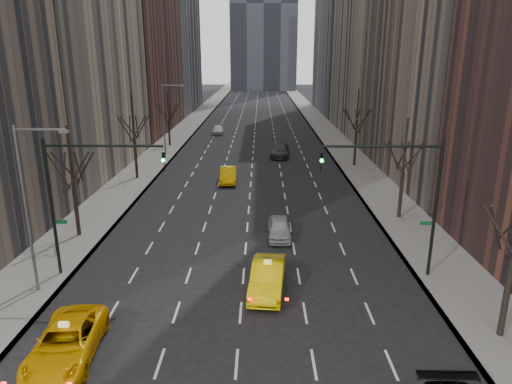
{
  "coord_description": "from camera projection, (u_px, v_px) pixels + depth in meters",
  "views": [
    {
      "loc": [
        0.98,
        -12.29,
        12.43
      ],
      "look_at": [
        0.68,
        17.55,
        3.5
      ],
      "focal_mm": 32.0,
      "sensor_mm": 36.0,
      "label": 1
    }
  ],
  "objects": [
    {
      "name": "streetlight_far",
      "position": [
        166.0,
        113.0,
        56.94
      ],
      "size": [
        2.83,
        0.22,
        9.0
      ],
      "color": "slate",
      "rests_on": "ground"
    },
    {
      "name": "sidewalk_right",
      "position": [
        323.0,
        127.0,
        82.26
      ],
      "size": [
        4.5,
        320.0,
        0.15
      ],
      "primitive_type": "cube",
      "color": "slate",
      "rests_on": "ground"
    },
    {
      "name": "tree_lw_c",
      "position": [
        134.0,
        141.0,
        46.87
      ],
      "size": [
        3.36,
        3.5,
        8.74
      ],
      "color": "black",
      "rests_on": "ground"
    },
    {
      "name": "far_suv_grey",
      "position": [
        280.0,
        150.0,
        58.47
      ],
      "size": [
        2.78,
        5.79,
        1.63
      ],
      "primitive_type": "imported",
      "rotation": [
        0.0,
        0.0,
        -0.09
      ],
      "color": "#313136",
      "rests_on": "ground"
    },
    {
      "name": "far_taxi",
      "position": [
        228.0,
        175.0,
        46.52
      ],
      "size": [
        1.83,
        4.7,
        1.53
      ],
      "primitive_type": "imported",
      "rotation": [
        0.0,
        0.0,
        0.05
      ],
      "color": "#F4AF05",
      "rests_on": "ground"
    },
    {
      "name": "traffic_mast_left",
      "position": [
        79.0,
        186.0,
        25.35
      ],
      "size": [
        6.69,
        0.39,
        8.0
      ],
      "color": "black",
      "rests_on": "ground"
    },
    {
      "name": "sidewalk_left",
      "position": [
        188.0,
        127.0,
        82.5
      ],
      "size": [
        4.5,
        320.0,
        0.15
      ],
      "primitive_type": "cube",
      "color": "slate",
      "rests_on": "ground"
    },
    {
      "name": "tree_lw_d",
      "position": [
        169.0,
        121.0,
        64.25
      ],
      "size": [
        3.36,
        3.5,
        7.36
      ],
      "color": "black",
      "rests_on": "ground"
    },
    {
      "name": "tree_rw_c",
      "position": [
        356.0,
        132.0,
        52.39
      ],
      "size": [
        3.36,
        3.5,
        8.74
      ],
      "color": "black",
      "rests_on": "ground"
    },
    {
      "name": "taxi_sedan",
      "position": [
        267.0,
        277.0,
        24.91
      ],
      "size": [
        2.2,
        5.09,
        1.63
      ],
      "primitive_type": "imported",
      "rotation": [
        0.0,
        0.0,
        -0.1
      ],
      "color": "yellow",
      "rests_on": "ground"
    },
    {
      "name": "tree_lw_b",
      "position": [
        74.0,
        187.0,
        31.63
      ],
      "size": [
        3.36,
        3.5,
        7.82
      ],
      "color": "black",
      "rests_on": "ground"
    },
    {
      "name": "taxi_suv",
      "position": [
        66.0,
        342.0,
        19.36
      ],
      "size": [
        2.91,
        5.6,
        1.51
      ],
      "primitive_type": "imported",
      "rotation": [
        0.0,
        0.0,
        0.08
      ],
      "color": "#E8A404",
      "rests_on": "ground"
    },
    {
      "name": "streetlight_near",
      "position": [
        31.0,
        194.0,
        23.41
      ],
      "size": [
        2.83,
        0.22,
        9.0
      ],
      "color": "slate",
      "rests_on": "ground"
    },
    {
      "name": "silver_sedan_ahead",
      "position": [
        279.0,
        228.0,
        32.34
      ],
      "size": [
        1.67,
        4.07,
        1.38
      ],
      "primitive_type": "imported",
      "rotation": [
        0.0,
        0.0,
        -0.01
      ],
      "color": "#A3A6AB",
      "rests_on": "ground"
    },
    {
      "name": "far_car_white",
      "position": [
        218.0,
        130.0,
        75.24
      ],
      "size": [
        1.78,
        4.3,
        1.46
      ],
      "primitive_type": "imported",
      "rotation": [
        0.0,
        0.0,
        0.01
      ],
      "color": "silver",
      "rests_on": "ground"
    },
    {
      "name": "traffic_mast_right",
      "position": [
        407.0,
        187.0,
        25.17
      ],
      "size": [
        6.69,
        0.39,
        8.0
      ],
      "color": "black",
      "rests_on": "ground"
    },
    {
      "name": "tree_rw_b",
      "position": [
        403.0,
        173.0,
        35.24
      ],
      "size": [
        3.36,
        3.5,
        7.82
      ],
      "color": "black",
      "rests_on": "ground"
    }
  ]
}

